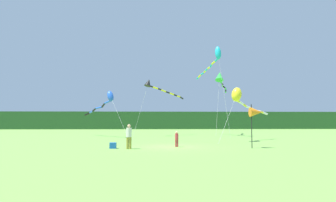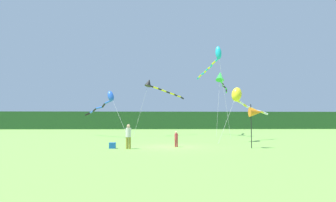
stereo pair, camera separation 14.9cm
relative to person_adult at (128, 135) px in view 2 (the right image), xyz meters
name	(u,v)px [view 2 (the right image)]	position (x,y,z in m)	size (l,w,h in m)	color
ground_plane	(171,147)	(3.03, 1.51, -0.95)	(120.00, 120.00, 0.00)	#6B9E42
distant_treeline	(162,120)	(3.03, 46.51, 1.05)	(108.00, 2.78, 4.01)	#234C23
person_adult	(128,135)	(0.00, 0.00, 0.00)	(0.37, 0.37, 1.70)	olive
person_child	(176,138)	(3.41, 1.35, -0.30)	(0.26, 0.26, 1.16)	#B23338
cooler_box	(113,146)	(-1.15, 0.42, -0.74)	(0.45, 0.37, 0.41)	#1959B2
banner_flag_pole	(256,112)	(9.02, 0.19, 1.59)	(0.90, 0.70, 3.13)	black
kite_cyan	(216,57)	(9.31, 15.13, 8.96)	(2.48, 9.20, 11.17)	#B2B2B2
kite_blue	(106,100)	(-4.04, 13.86, 3.37)	(6.69, 8.57, 5.50)	#B2B2B2
kite_green	(221,78)	(10.57, 18.03, 6.78)	(3.69, 9.28, 8.70)	#B2B2B2
kite_yellow	(239,97)	(9.70, 6.52, 3.24)	(6.60, 5.81, 5.20)	#B2B2B2
kite_black	(154,86)	(1.62, 16.52, 5.49)	(6.67, 6.15, 7.32)	#B2B2B2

